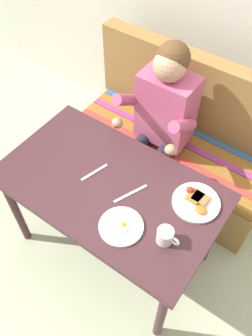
{
  "coord_description": "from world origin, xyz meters",
  "views": [
    {
      "loc": [
        0.7,
        -0.83,
        2.24
      ],
      "look_at": [
        0.0,
        0.15,
        0.72
      ],
      "focal_mm": 37.44,
      "sensor_mm": 36.0,
      "label": 1
    }
  ],
  "objects_px": {
    "plate_eggs": "(121,226)",
    "coffee_mug": "(165,236)",
    "fork": "(94,172)",
    "couch": "(175,148)",
    "knife": "(131,194)",
    "person": "(160,117)",
    "plate_breakfast": "(196,201)",
    "table": "(110,194)"
  },
  "relations": [
    {
      "from": "couch",
      "to": "person",
      "type": "distance_m",
      "value": 0.45
    },
    {
      "from": "table",
      "to": "coffee_mug",
      "type": "relative_size",
      "value": 10.17
    },
    {
      "from": "knife",
      "to": "coffee_mug",
      "type": "bearing_deg",
      "value": -0.46
    },
    {
      "from": "plate_eggs",
      "to": "coffee_mug",
      "type": "bearing_deg",
      "value": 16.67
    },
    {
      "from": "plate_eggs",
      "to": "knife",
      "type": "xyz_separation_m",
      "value": [
        -0.07,
        0.19,
        -0.01
      ]
    },
    {
      "from": "knife",
      "to": "plate_eggs",
      "type": "bearing_deg",
      "value": -45.04
    },
    {
      "from": "table",
      "to": "fork",
      "type": "bearing_deg",
      "value": 171.51
    },
    {
      "from": "table",
      "to": "couch",
      "type": "xyz_separation_m",
      "value": [
        0.0,
        0.76,
        -0.32
      ]
    },
    {
      "from": "plate_eggs",
      "to": "coffee_mug",
      "type": "relative_size",
      "value": 1.86
    },
    {
      "from": "knife",
      "to": "plate_breakfast",
      "type": "bearing_deg",
      "value": 49.2
    },
    {
      "from": "couch",
      "to": "fork",
      "type": "height_order",
      "value": "couch"
    },
    {
      "from": "coffee_mug",
      "to": "person",
      "type": "bearing_deg",
      "value": 123.59
    },
    {
      "from": "fork",
      "to": "knife",
      "type": "xyz_separation_m",
      "value": [
        0.24,
        -0.0,
        0.0
      ]
    },
    {
      "from": "plate_eggs",
      "to": "knife",
      "type": "relative_size",
      "value": 1.1
    },
    {
      "from": "coffee_mug",
      "to": "fork",
      "type": "distance_m",
      "value": 0.54
    },
    {
      "from": "couch",
      "to": "plate_eggs",
      "type": "relative_size",
      "value": 6.56
    },
    {
      "from": "plate_breakfast",
      "to": "coffee_mug",
      "type": "height_order",
      "value": "coffee_mug"
    },
    {
      "from": "plate_breakfast",
      "to": "knife",
      "type": "xyz_separation_m",
      "value": [
        -0.3,
        -0.15,
        -0.01
      ]
    },
    {
      "from": "person",
      "to": "coffee_mug",
      "type": "relative_size",
      "value": 10.27
    },
    {
      "from": "coffee_mug",
      "to": "knife",
      "type": "xyz_separation_m",
      "value": [
        -0.28,
        0.12,
        -0.04
      ]
    },
    {
      "from": "table",
      "to": "knife",
      "type": "relative_size",
      "value": 6.0
    },
    {
      "from": "fork",
      "to": "knife",
      "type": "distance_m",
      "value": 0.24
    },
    {
      "from": "table",
      "to": "plate_eggs",
      "type": "height_order",
      "value": "plate_eggs"
    },
    {
      "from": "plate_breakfast",
      "to": "coffee_mug",
      "type": "xyz_separation_m",
      "value": [
        -0.02,
        -0.27,
        0.03
      ]
    },
    {
      "from": "plate_eggs",
      "to": "fork",
      "type": "relative_size",
      "value": 1.29
    },
    {
      "from": "table",
      "to": "knife",
      "type": "xyz_separation_m",
      "value": [
        0.12,
        0.02,
        0.08
      ]
    },
    {
      "from": "coffee_mug",
      "to": "fork",
      "type": "height_order",
      "value": "coffee_mug"
    },
    {
      "from": "table",
      "to": "plate_eggs",
      "type": "relative_size",
      "value": 5.46
    },
    {
      "from": "person",
      "to": "coffee_mug",
      "type": "height_order",
      "value": "person"
    },
    {
      "from": "table",
      "to": "couch",
      "type": "relative_size",
      "value": 0.83
    },
    {
      "from": "coffee_mug",
      "to": "couch",
      "type": "bearing_deg",
      "value": 115.11
    },
    {
      "from": "plate_breakfast",
      "to": "fork",
      "type": "height_order",
      "value": "plate_breakfast"
    },
    {
      "from": "couch",
      "to": "knife",
      "type": "xyz_separation_m",
      "value": [
        0.12,
        -0.75,
        0.4
      ]
    },
    {
      "from": "table",
      "to": "coffee_mug",
      "type": "xyz_separation_m",
      "value": [
        0.41,
        -0.11,
        0.13
      ]
    },
    {
      "from": "plate_eggs",
      "to": "coffee_mug",
      "type": "height_order",
      "value": "coffee_mug"
    },
    {
      "from": "person",
      "to": "plate_breakfast",
      "type": "bearing_deg",
      "value": -41.37
    },
    {
      "from": "couch",
      "to": "coffee_mug",
      "type": "relative_size",
      "value": 12.2
    },
    {
      "from": "couch",
      "to": "person",
      "type": "bearing_deg",
      "value": -107.17
    },
    {
      "from": "couch",
      "to": "fork",
      "type": "xyz_separation_m",
      "value": [
        -0.12,
        -0.75,
        0.4
      ]
    },
    {
      "from": "fork",
      "to": "coffee_mug",
      "type": "bearing_deg",
      "value": 2.54
    },
    {
      "from": "person",
      "to": "knife",
      "type": "height_order",
      "value": "person"
    },
    {
      "from": "plate_eggs",
      "to": "coffee_mug",
      "type": "distance_m",
      "value": 0.22
    }
  ]
}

